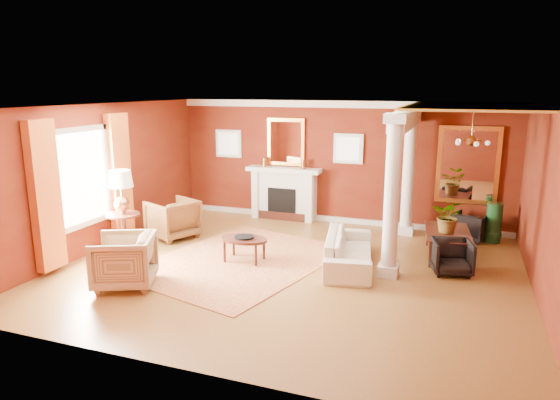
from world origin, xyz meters
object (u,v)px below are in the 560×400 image
at_px(armchair_stripe, 124,258).
at_px(coffee_table, 244,240).
at_px(dining_table, 449,237).
at_px(sofa, 349,245).
at_px(side_table, 122,196).
at_px(armchair_leopard, 173,217).

height_order(armchair_stripe, coffee_table, armchair_stripe).
bearing_deg(dining_table, coffee_table, 107.50).
distance_m(sofa, coffee_table, 1.95).
relative_size(armchair_stripe, coffee_table, 1.06).
bearing_deg(sofa, side_table, 87.84).
bearing_deg(armchair_stripe, armchair_leopard, 170.94).
xyz_separation_m(sofa, side_table, (-4.43, -0.65, 0.71)).
xyz_separation_m(armchair_stripe, coffee_table, (1.37, 1.77, -0.07)).
xyz_separation_m(side_table, dining_table, (6.13, 1.78, -0.71)).
bearing_deg(armchair_stripe, side_table, -167.21).
xyz_separation_m(sofa, coffee_table, (-1.91, -0.42, 0.01)).
bearing_deg(dining_table, sofa, 117.84).
distance_m(sofa, armchair_stripe, 3.94).
relative_size(sofa, armchair_stripe, 2.16).
height_order(sofa, armchair_leopard, armchair_leopard).
relative_size(sofa, coffee_table, 2.30).
height_order(armchair_stripe, side_table, side_table).
bearing_deg(coffee_table, armchair_stripe, -127.66).
bearing_deg(armchair_leopard, armchair_stripe, 39.67).
distance_m(armchair_leopard, coffee_table, 2.24).
bearing_deg(side_table, sofa, 8.37).
xyz_separation_m(sofa, armchair_stripe, (-3.27, -2.19, 0.07)).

